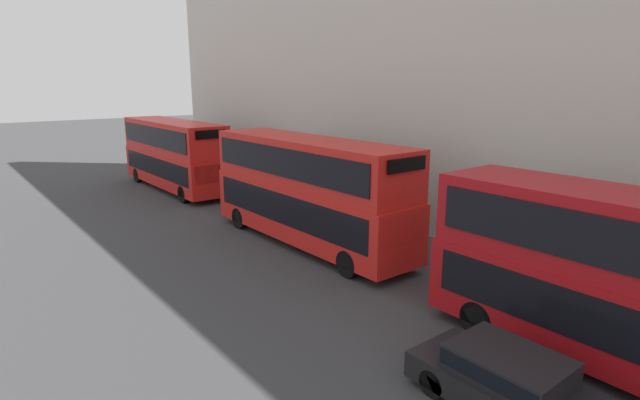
{
  "coord_description": "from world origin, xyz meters",
  "views": [
    {
      "loc": [
        -10.66,
        1.87,
        6.82
      ],
      "look_at": [
        0.48,
        15.94,
        2.53
      ],
      "focal_mm": 28.0,
      "sensor_mm": 36.0,
      "label": 1
    }
  ],
  "objects_px": {
    "bus_second_in_queue": "(308,187)",
    "bus_third_in_queue": "(174,152)",
    "pedestrian": "(340,215)",
    "car_hatchback": "(509,381)"
  },
  "relations": [
    {
      "from": "bus_third_in_queue",
      "to": "car_hatchback",
      "type": "bearing_deg",
      "value": -97.54
    },
    {
      "from": "bus_third_in_queue",
      "to": "pedestrian",
      "type": "bearing_deg",
      "value": -80.87
    },
    {
      "from": "bus_second_in_queue",
      "to": "bus_third_in_queue",
      "type": "height_order",
      "value": "bus_second_in_queue"
    },
    {
      "from": "bus_third_in_queue",
      "to": "pedestrian",
      "type": "distance_m",
      "value": 13.96
    },
    {
      "from": "bus_third_in_queue",
      "to": "car_hatchback",
      "type": "distance_m",
      "value": 25.97
    },
    {
      "from": "bus_third_in_queue",
      "to": "car_hatchback",
      "type": "height_order",
      "value": "bus_third_in_queue"
    },
    {
      "from": "bus_third_in_queue",
      "to": "pedestrian",
      "type": "relative_size",
      "value": 6.32
    },
    {
      "from": "bus_second_in_queue",
      "to": "bus_third_in_queue",
      "type": "relative_size",
      "value": 1.01
    },
    {
      "from": "bus_third_in_queue",
      "to": "car_hatchback",
      "type": "xyz_separation_m",
      "value": [
        -3.4,
        -25.69,
        -1.71
      ]
    },
    {
      "from": "pedestrian",
      "to": "bus_third_in_queue",
      "type": "bearing_deg",
      "value": 99.13
    }
  ]
}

